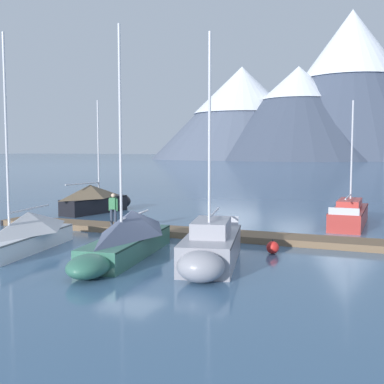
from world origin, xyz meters
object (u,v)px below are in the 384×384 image
object	(u,v)px
sailboat_mid_dock_starboard	(210,247)
mooring_buoy_channel_marker	(273,247)
sailboat_far_berth	(350,214)
person_on_dock	(113,207)
sailboat_nearest_berth	(96,199)
sailboat_second_berth	(22,233)
sailboat_mid_dock_port	(126,236)

from	to	relation	value
sailboat_mid_dock_starboard	mooring_buoy_channel_marker	size ratio (longest dim) A/B	13.92
sailboat_far_berth	person_on_dock	bearing A→B (deg)	-143.32
sailboat_nearest_berth	mooring_buoy_channel_marker	world-z (taller)	sailboat_nearest_berth
sailboat_far_berth	mooring_buoy_channel_marker	world-z (taller)	sailboat_far_berth
sailboat_second_berth	sailboat_mid_dock_port	size ratio (longest dim) A/B	0.99
sailboat_second_berth	sailboat_mid_dock_port	bearing A→B (deg)	11.99
sailboat_mid_dock_starboard	sailboat_nearest_berth	bearing A→B (deg)	141.37
sailboat_mid_dock_port	sailboat_second_berth	bearing A→B (deg)	-168.01
sailboat_nearest_berth	person_on_dock	bearing A→B (deg)	-46.42
sailboat_mid_dock_port	sailboat_mid_dock_starboard	size ratio (longest dim) A/B	1.07
sailboat_nearest_berth	sailboat_mid_dock_port	size ratio (longest dim) A/B	0.84
sailboat_second_berth	sailboat_mid_dock_starboard	xyz separation A→B (m)	(8.16, 1.18, -0.09)
sailboat_mid_dock_starboard	person_on_dock	bearing A→B (deg)	148.27
sailboat_second_berth	mooring_buoy_channel_marker	size ratio (longest dim) A/B	14.66
sailboat_second_berth	person_on_dock	bearing A→B (deg)	85.25
person_on_dock	sailboat_mid_dock_starboard	bearing A→B (deg)	-31.73
sailboat_nearest_berth	sailboat_far_berth	bearing A→B (deg)	7.81
mooring_buoy_channel_marker	sailboat_mid_dock_starboard	bearing A→B (deg)	-116.69
sailboat_second_berth	person_on_dock	world-z (taller)	sailboat_second_berth
sailboat_mid_dock_port	person_on_dock	bearing A→B (deg)	129.64
sailboat_far_berth	mooring_buoy_channel_marker	bearing A→B (deg)	-99.39
person_on_dock	sailboat_far_berth	bearing A→B (deg)	36.68
sailboat_second_berth	mooring_buoy_channel_marker	world-z (taller)	sailboat_second_berth
sailboat_second_berth	sailboat_mid_dock_starboard	distance (m)	8.25
sailboat_nearest_berth	sailboat_far_berth	world-z (taller)	sailboat_nearest_berth
sailboat_far_berth	mooring_buoy_channel_marker	distance (m)	9.94
mooring_buoy_channel_marker	sailboat_far_berth	bearing A→B (deg)	80.61
person_on_dock	mooring_buoy_channel_marker	distance (m)	9.38
sailboat_mid_dock_starboard	person_on_dock	xyz separation A→B (m)	(-7.67, 4.74, 0.58)
sailboat_second_berth	sailboat_mid_dock_starboard	size ratio (longest dim) A/B	1.05
sailboat_mid_dock_port	person_on_dock	world-z (taller)	sailboat_mid_dock_port
sailboat_second_berth	person_on_dock	size ratio (longest dim) A/B	5.24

